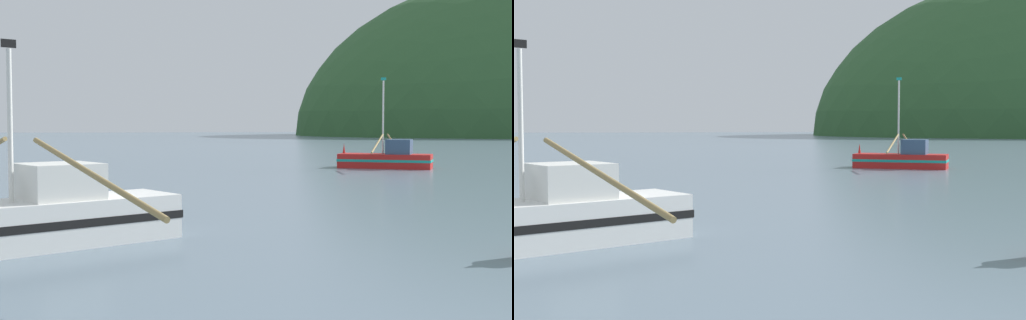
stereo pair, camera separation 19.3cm
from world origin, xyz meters
TOP-DOWN VIEW (x-y plane):
  - fishing_boat_red at (11.77, 40.70)m, footprint 6.83×10.05m
  - fishing_boat_white at (-8.76, 13.36)m, footprint 8.05×11.91m

SIDE VIEW (x-z plane):
  - fishing_boat_red at x=11.77m, z-range -2.52..3.91m
  - fishing_boat_white at x=-8.76m, z-range -1.82..3.27m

